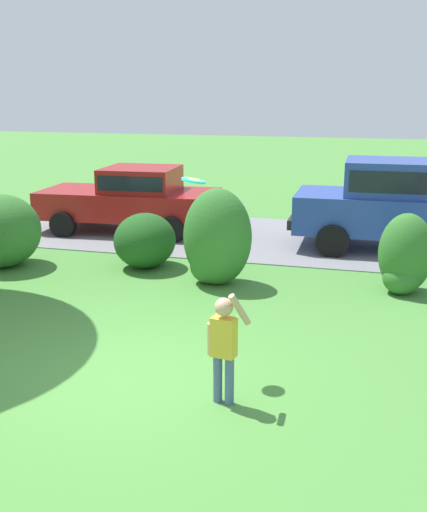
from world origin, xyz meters
TOP-DOWN VIEW (x-y plane):
  - ground_plane at (0.00, 0.00)m, footprint 80.00×80.00m
  - driveway_strip at (0.00, 7.45)m, footprint 28.00×4.40m
  - shrub_near_tree at (-4.14, 3.81)m, footprint 1.43×1.52m
  - shrub_centre_left at (-1.48, 4.48)m, footprint 1.17×1.29m
  - shrub_centre at (0.13, 3.82)m, footprint 1.20×1.08m
  - shrub_centre_right at (3.30, 4.21)m, footprint 0.90×0.86m
  - parked_sedan at (-2.92, 7.35)m, footprint 4.51×2.31m
  - parked_suv at (3.32, 7.15)m, footprint 4.74×2.17m
  - child_thrower at (1.34, -0.32)m, footprint 0.47×0.23m
  - frisbee at (0.74, 0.54)m, footprint 0.28×0.28m

SIDE VIEW (x-z plane):
  - ground_plane at x=0.00m, z-range 0.00..0.00m
  - driveway_strip at x=0.00m, z-range 0.00..0.02m
  - shrub_centre_left at x=-1.48m, z-range 0.00..1.06m
  - shrub_centre_right at x=3.30m, z-range -0.07..1.29m
  - shrub_near_tree at x=-4.14m, z-range 0.00..1.40m
  - child_thrower at x=1.34m, z-range 0.07..1.36m
  - shrub_centre at x=0.13m, z-range -0.07..1.63m
  - parked_sedan at x=-2.92m, z-range 0.07..1.63m
  - parked_suv at x=3.32m, z-range 0.12..2.04m
  - frisbee at x=0.74m, z-range 2.26..2.35m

